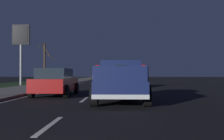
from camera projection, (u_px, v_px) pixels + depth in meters
ground at (104, 85)px, 29.53m from camera, size 144.00×144.00×0.00m
sidewalk_shoulder at (55, 84)px, 29.69m from camera, size 108.00×4.00×0.12m
grass_verge at (12, 85)px, 29.83m from camera, size 108.00×6.00×0.01m
lane_markings at (84, 84)px, 31.54m from camera, size 108.00×3.54×0.01m
pickup_truck at (121, 80)px, 11.71m from camera, size 5.44×2.31×1.87m
sedan_red at (56, 82)px, 14.75m from camera, size 4.41×2.04×1.54m
sedan_silver at (99, 76)px, 43.11m from camera, size 4.44×2.09×1.54m
sedan_white at (121, 79)px, 22.93m from camera, size 4.45×2.10×1.54m
gas_price_sign at (21, 40)px, 28.34m from camera, size 0.27×1.90×6.62m
bare_tree_far at (45, 61)px, 39.46m from camera, size 1.51×2.20×6.02m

